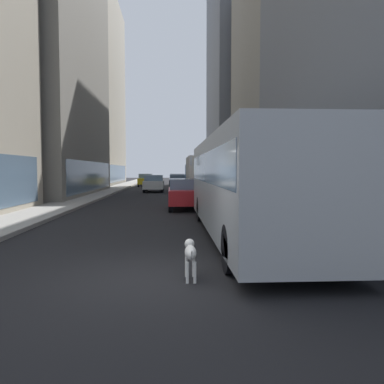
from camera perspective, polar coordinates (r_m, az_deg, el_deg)
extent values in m
plane|color=black|center=(42.18, -3.84, 0.53)|extent=(120.00, 120.00, 0.00)
cube|color=#9E9991|center=(42.62, -11.52, 0.60)|extent=(2.40, 110.00, 0.15)
cube|color=#ADA89E|center=(42.50, 3.87, 0.65)|extent=(2.40, 110.00, 0.15)
cube|color=slate|center=(32.32, -15.01, 2.39)|extent=(0.08, 15.89, 2.40)
cube|color=#B2A893|center=(56.94, -16.25, 15.02)|extent=(8.95, 22.84, 27.43)
cube|color=slate|center=(54.93, -11.50, 2.80)|extent=(0.08, 20.56, 2.40)
cube|color=slate|center=(14.65, 19.68, 1.25)|extent=(0.08, 18.65, 2.40)
cube|color=gray|center=(37.94, 15.20, 17.96)|extent=(8.67, 18.76, 23.43)
cube|color=slate|center=(35.60, 8.34, 2.55)|extent=(0.08, 16.88, 2.40)
cube|color=slate|center=(57.01, 8.85, 17.07)|extent=(11.03, 16.85, 31.25)
cube|color=slate|center=(54.52, 3.05, 2.86)|extent=(0.08, 15.17, 2.40)
cube|color=#999EA3|center=(11.76, 8.25, 1.31)|extent=(2.55, 11.50, 2.75)
cube|color=slate|center=(11.75, 8.28, 3.72)|extent=(2.57, 11.04, 0.90)
cube|color=black|center=(17.45, 4.50, -1.70)|extent=(2.55, 0.16, 0.44)
cylinder|color=black|center=(15.20, 1.38, -2.64)|extent=(0.30, 1.00, 1.00)
cylinder|color=black|center=(15.54, 9.69, -2.55)|extent=(0.30, 1.00, 1.00)
cylinder|color=black|center=(7.64, 6.07, -8.68)|extent=(0.30, 1.00, 1.00)
cylinder|color=black|center=(8.30, 21.74, -7.93)|extent=(0.30, 1.00, 1.00)
cube|color=silver|center=(16.70, -0.18, 4.78)|extent=(0.08, 0.24, 0.40)
cube|color=red|center=(20.35, -1.13, -0.56)|extent=(1.75, 4.75, 0.75)
cube|color=slate|center=(20.08, -1.11, 1.24)|extent=(1.61, 2.14, 0.55)
cylinder|color=black|center=(22.32, -3.27, -1.18)|extent=(0.22, 0.64, 0.64)
cylinder|color=black|center=(22.37, 0.64, -1.17)|extent=(0.22, 0.64, 0.64)
cylinder|color=black|center=(18.42, -3.28, -2.15)|extent=(0.22, 0.64, 0.64)
cylinder|color=black|center=(18.48, 1.46, -2.13)|extent=(0.22, 0.64, 0.64)
cube|color=#B7BABF|center=(46.83, -2.31, 1.67)|extent=(1.91, 4.49, 0.75)
cube|color=slate|center=(46.59, -2.31, 2.46)|extent=(1.76, 2.02, 0.55)
cylinder|color=black|center=(48.67, -3.34, 1.29)|extent=(0.22, 0.64, 0.64)
cylinder|color=black|center=(48.69, -1.35, 1.29)|extent=(0.22, 0.64, 0.64)
cylinder|color=black|center=(45.01, -3.35, 1.12)|extent=(0.22, 0.64, 0.64)
cylinder|color=black|center=(45.04, -1.20, 1.12)|extent=(0.22, 0.64, 0.64)
cube|color=yellow|center=(48.26, -7.09, 1.69)|extent=(1.76, 4.61, 0.75)
cube|color=slate|center=(48.02, -7.12, 2.46)|extent=(1.62, 2.07, 0.55)
cylinder|color=black|center=(50.21, -7.82, 1.33)|extent=(0.22, 0.64, 0.64)
cylinder|color=black|center=(50.11, -6.06, 1.33)|extent=(0.22, 0.64, 0.64)
cylinder|color=black|center=(46.45, -8.19, 1.16)|extent=(0.22, 0.64, 0.64)
cylinder|color=black|center=(46.34, -6.30, 1.17)|extent=(0.22, 0.64, 0.64)
cube|color=black|center=(38.99, -2.13, 1.32)|extent=(1.89, 4.51, 0.75)
cube|color=slate|center=(38.75, -2.12, 2.27)|extent=(1.74, 2.03, 0.55)
cylinder|color=black|center=(40.83, -3.35, 0.89)|extent=(0.22, 0.64, 0.64)
cylinder|color=black|center=(40.86, -1.01, 0.89)|extent=(0.22, 0.64, 0.64)
cylinder|color=black|center=(37.16, -3.36, 0.64)|extent=(0.22, 0.64, 0.64)
cylinder|color=black|center=(37.19, -0.79, 0.65)|extent=(0.22, 0.64, 0.64)
cube|color=silver|center=(36.16, -5.85, 1.15)|extent=(1.87, 4.45, 0.75)
cube|color=slate|center=(35.91, -5.87, 2.17)|extent=(1.72, 2.00, 0.55)
cylinder|color=black|center=(38.03, -6.96, 0.68)|extent=(0.22, 0.64, 0.64)
cylinder|color=black|center=(37.95, -4.47, 0.69)|extent=(0.22, 0.64, 0.64)
cylinder|color=black|center=(34.42, -7.36, 0.40)|extent=(0.22, 0.64, 0.64)
cylinder|color=black|center=(34.34, -4.60, 0.41)|extent=(0.22, 0.64, 0.64)
cube|color=#19519E|center=(30.79, 1.14, 2.28)|extent=(2.30, 2.00, 2.10)
cube|color=silver|center=(27.05, 1.75, 2.65)|extent=(2.30, 5.50, 2.60)
cylinder|color=black|center=(30.77, -0.74, 0.32)|extent=(0.28, 0.90, 0.90)
cylinder|color=black|center=(30.92, 3.01, 0.33)|extent=(0.28, 0.90, 0.90)
cylinder|color=black|center=(25.28, -0.20, -0.35)|extent=(0.28, 0.90, 0.90)
cylinder|color=black|center=(25.47, 4.35, -0.33)|extent=(0.28, 0.90, 0.90)
ellipsoid|color=white|center=(7.15, -0.23, -9.25)|extent=(0.22, 0.60, 0.26)
sphere|color=white|center=(7.50, -0.38, -7.93)|extent=(0.20, 0.20, 0.20)
sphere|color=black|center=(7.52, -0.85, -7.77)|extent=(0.07, 0.07, 0.07)
sphere|color=black|center=(7.52, 0.07, -7.76)|extent=(0.07, 0.07, 0.07)
cylinder|color=white|center=(6.75, -0.05, -9.57)|extent=(0.03, 0.16, 0.19)
cylinder|color=white|center=(7.43, -0.87, -11.38)|extent=(0.06, 0.06, 0.40)
cylinder|color=white|center=(7.44, 0.23, -11.37)|extent=(0.06, 0.06, 0.40)
cylinder|color=white|center=(7.02, -0.72, -12.25)|extent=(0.06, 0.06, 0.40)
cylinder|color=white|center=(7.03, 0.44, -12.24)|extent=(0.06, 0.06, 0.40)
sphere|color=black|center=(7.24, 0.13, -8.76)|extent=(0.04, 0.04, 0.04)
sphere|color=black|center=(7.06, -0.69, -9.23)|extent=(0.04, 0.04, 0.04)
sphere|color=black|center=(6.96, 0.01, -9.09)|extent=(0.04, 0.04, 0.04)
cylinder|color=#1E1E2D|center=(14.97, 15.49, -2.56)|extent=(0.28, 0.28, 0.85)
cylinder|color=#B2A58C|center=(14.92, 15.53, 0.25)|extent=(0.34, 0.34, 0.62)
sphere|color=tan|center=(14.90, 15.56, 1.86)|extent=(0.22, 0.22, 0.22)
cube|color=#59331E|center=(15.00, 16.31, -0.74)|extent=(0.12, 0.24, 0.20)
cylinder|color=black|center=(11.11, 20.35, 1.92)|extent=(0.12, 0.12, 3.40)
cube|color=black|center=(11.32, 20.12, 8.79)|extent=(0.24, 0.20, 0.70)
sphere|color=red|center=(11.45, 19.93, 9.84)|extent=(0.11, 0.11, 0.11)
sphere|color=orange|center=(11.42, 19.90, 8.74)|extent=(0.11, 0.11, 0.11)
sphere|color=green|center=(11.40, 19.88, 7.64)|extent=(0.11, 0.11, 0.11)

